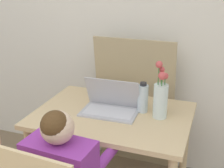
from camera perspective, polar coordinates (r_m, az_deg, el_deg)
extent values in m
cube|color=white|center=(2.48, 0.20, 13.00)|extent=(6.40, 0.05, 2.50)
cube|color=#D6B784|center=(2.00, 0.12, -5.72)|extent=(0.98, 0.70, 0.03)
cylinder|color=#D6B784|center=(2.57, -6.97, -8.48)|extent=(0.05, 0.05, 0.68)
cylinder|color=#D6B784|center=(2.35, 13.07, -11.86)|extent=(0.05, 0.05, 0.68)
sphere|color=beige|center=(1.44, -9.97, -7.83)|extent=(0.16, 0.16, 0.16)
sphere|color=#4C3319|center=(1.42, -10.36, -7.39)|extent=(0.13, 0.13, 0.13)
cylinder|color=purple|center=(1.66, -1.14, -13.36)|extent=(0.07, 0.24, 0.06)
cylinder|color=purple|center=(1.78, -9.60, -11.13)|extent=(0.07, 0.24, 0.06)
cube|color=#B2B2B7|center=(1.99, -0.49, -5.19)|extent=(0.36, 0.23, 0.01)
cube|color=silver|center=(1.99, -0.49, -5.04)|extent=(0.32, 0.16, 0.00)
cube|color=#B2B2B7|center=(2.01, 0.12, -1.64)|extent=(0.36, 0.10, 0.21)
cube|color=silver|center=(2.01, 0.15, -1.57)|extent=(0.32, 0.09, 0.18)
cylinder|color=silver|center=(1.92, 8.84, -3.12)|extent=(0.09, 0.09, 0.21)
cylinder|color=#3D7A38|center=(1.91, 9.51, -1.77)|extent=(0.01, 0.01, 0.23)
sphere|color=#CC4C4C|center=(1.87, 9.71, 1.45)|extent=(0.04, 0.04, 0.04)
cylinder|color=#3D7A38|center=(1.91, 8.89, -1.08)|extent=(0.01, 0.01, 0.26)
sphere|color=#CC4C4C|center=(1.87, 9.11, 2.62)|extent=(0.04, 0.04, 0.04)
cylinder|color=#3D7A38|center=(1.89, 8.38, -0.77)|extent=(0.01, 0.01, 0.30)
sphere|color=#CC4C4C|center=(1.84, 8.62, 3.55)|extent=(0.04, 0.04, 0.04)
cylinder|color=#3D7A38|center=(1.88, 8.99, -1.89)|extent=(0.01, 0.01, 0.23)
sphere|color=#CC4C4C|center=(1.84, 9.19, 1.48)|extent=(0.05, 0.05, 0.05)
cylinder|color=silver|center=(1.99, 5.64, -2.66)|extent=(0.07, 0.07, 0.18)
cylinder|color=#262628|center=(1.95, 5.74, 0.01)|extent=(0.04, 0.04, 0.02)
cube|color=tan|center=(2.48, 4.14, -3.93)|extent=(0.62, 0.17, 1.10)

